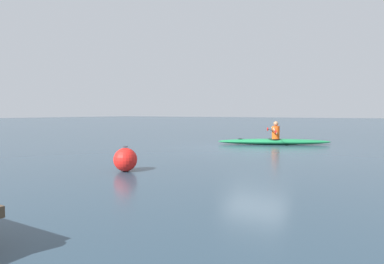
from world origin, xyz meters
TOP-DOWN VIEW (x-y plane):
  - ground_plane at (0.00, 0.00)m, footprint 160.00×160.00m
  - kayak at (-0.15, -2.04)m, footprint 4.77×2.84m
  - kayaker at (-0.20, -2.07)m, footprint 1.12×2.18m
  - mooring_buoy_red_near at (1.07, 6.36)m, footprint 0.58×0.58m

SIDE VIEW (x-z plane):
  - ground_plane at x=0.00m, z-range 0.00..0.00m
  - kayak at x=-0.15m, z-range 0.00..0.26m
  - mooring_buoy_red_near at x=1.07m, z-range -0.02..0.60m
  - kayaker at x=-0.20m, z-range 0.21..1.00m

